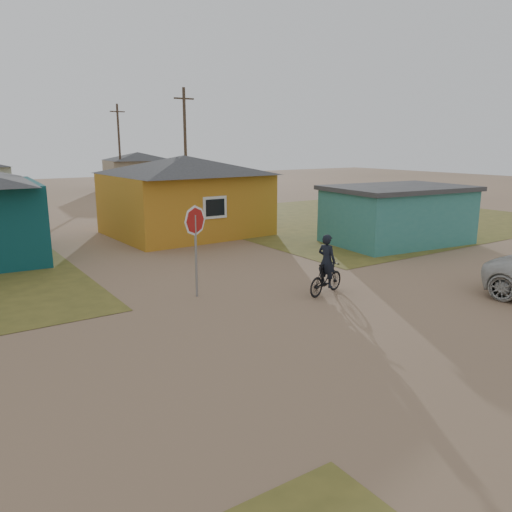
# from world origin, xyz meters

# --- Properties ---
(ground) EXTENTS (120.00, 120.00, 0.00)m
(ground) POSITION_xyz_m (0.00, 0.00, 0.00)
(ground) COLOR #8D6D51
(grass_ne) EXTENTS (20.00, 18.00, 0.00)m
(grass_ne) POSITION_xyz_m (14.00, 13.00, 0.01)
(grass_ne) COLOR olive
(grass_ne) RESTS_ON ground
(house_yellow) EXTENTS (7.72, 6.76, 3.90)m
(house_yellow) POSITION_xyz_m (2.50, 14.00, 2.00)
(house_yellow) COLOR #BE7B1D
(house_yellow) RESTS_ON ground
(shed_turquoise) EXTENTS (6.71, 4.93, 2.60)m
(shed_turquoise) POSITION_xyz_m (9.50, 6.50, 1.31)
(shed_turquoise) COLOR #397E74
(shed_turquoise) RESTS_ON ground
(house_beige_east) EXTENTS (6.95, 6.05, 3.60)m
(house_beige_east) POSITION_xyz_m (10.00, 40.00, 1.86)
(house_beige_east) COLOR gray
(house_beige_east) RESTS_ON ground
(utility_pole_near) EXTENTS (1.40, 0.20, 8.00)m
(utility_pole_near) POSITION_xyz_m (6.50, 22.00, 4.14)
(utility_pole_near) COLOR #46362A
(utility_pole_near) RESTS_ON ground
(utility_pole_far) EXTENTS (1.40, 0.20, 8.00)m
(utility_pole_far) POSITION_xyz_m (7.50, 38.00, 4.14)
(utility_pole_far) COLOR #46362A
(utility_pole_far) RESTS_ON ground
(stop_sign) EXTENTS (0.89, 0.07, 2.74)m
(stop_sign) POSITION_xyz_m (-1.93, 4.21, 1.99)
(stop_sign) COLOR gray
(stop_sign) RESTS_ON ground
(cyclist) EXTENTS (1.70, 0.85, 1.85)m
(cyclist) POSITION_xyz_m (1.43, 2.23, 0.67)
(cyclist) COLOR black
(cyclist) RESTS_ON ground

